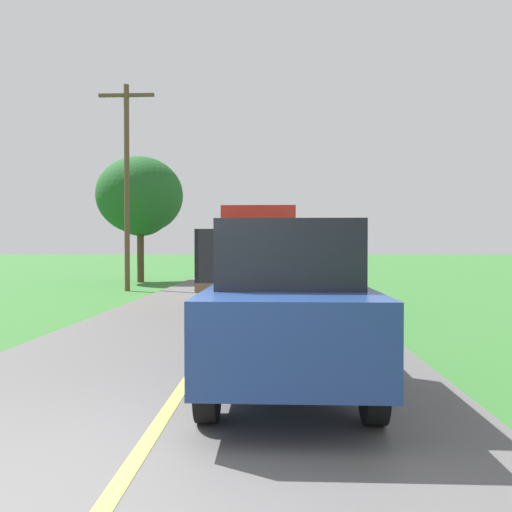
% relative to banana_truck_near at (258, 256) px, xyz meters
% --- Properties ---
extents(ground_plane, '(200.00, 200.00, 0.00)m').
position_rel_banana_truck_near_xyz_m(ground_plane, '(-0.59, -10.24, -1.47)').
color(ground_plane, '#336B2D').
extents(road_surface, '(6.40, 120.00, 0.08)m').
position_rel_banana_truck_near_xyz_m(road_surface, '(-0.59, -10.24, -1.43)').
color(road_surface, '#565454').
rests_on(road_surface, ground).
extents(centre_line, '(0.14, 108.00, 0.01)m').
position_rel_banana_truck_near_xyz_m(centre_line, '(-0.59, -10.24, -1.38)').
color(centre_line, '#E0D64C').
rests_on(centre_line, road_surface).
extents(banana_truck_near, '(2.38, 5.82, 2.80)m').
position_rel_banana_truck_near_xyz_m(banana_truck_near, '(0.00, 0.00, 0.00)').
color(banana_truck_near, '#2D2D30').
rests_on(banana_truck_near, road_surface).
extents(banana_truck_far, '(2.38, 5.81, 2.80)m').
position_rel_banana_truck_near_xyz_m(banana_truck_far, '(0.36, 16.03, 0.01)').
color(banana_truck_far, '#2D2D30').
rests_on(banana_truck_far, road_surface).
extents(utility_pole_roadside, '(2.14, 0.20, 7.91)m').
position_rel_banana_truck_near_xyz_m(utility_pole_roadside, '(-5.23, 5.27, 2.80)').
color(utility_pole_roadside, brown).
rests_on(utility_pole_roadside, ground).
extents(roadside_tree_near_left, '(4.07, 4.07, 5.99)m').
position_rel_banana_truck_near_xyz_m(roadside_tree_near_left, '(-5.98, 9.83, 2.68)').
color(roadside_tree_near_left, '#4C3823').
rests_on(roadside_tree_near_left, ground).
extents(roadside_tree_mid_right, '(2.86, 2.86, 4.80)m').
position_rel_banana_truck_near_xyz_m(roadside_tree_mid_right, '(-6.02, 10.13, 2.02)').
color(roadside_tree_mid_right, '#4C3823').
rests_on(roadside_tree_mid_right, ground).
extents(following_car, '(1.74, 4.10, 1.92)m').
position_rel_banana_truck_near_xyz_m(following_car, '(0.63, -7.88, -0.40)').
color(following_car, navy).
rests_on(following_car, road_surface).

